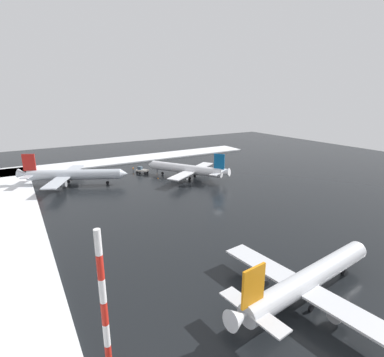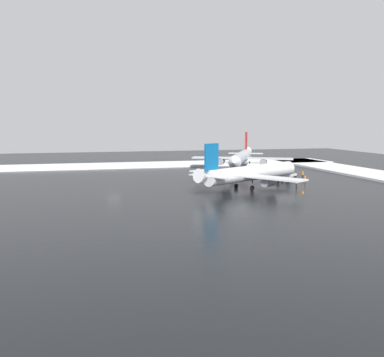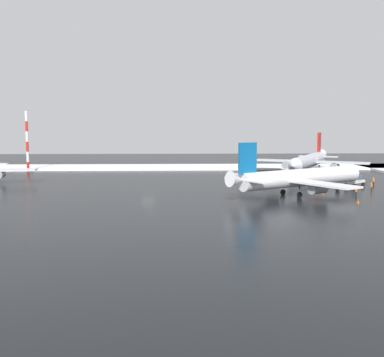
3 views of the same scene
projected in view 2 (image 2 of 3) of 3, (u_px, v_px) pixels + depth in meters
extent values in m
plane|color=black|center=(114.00, 189.00, 98.39)|extent=(240.00, 240.00, 0.00)
cube|color=white|center=(97.00, 166.00, 146.32)|extent=(152.00, 16.00, 0.54)
cylinder|color=white|center=(252.00, 173.00, 99.73)|extent=(25.19, 17.13, 3.13)
cone|color=white|center=(291.00, 168.00, 110.48)|extent=(3.44, 3.69, 2.98)
cone|color=white|center=(204.00, 176.00, 88.78)|extent=(4.20, 3.99, 3.05)
cube|color=white|center=(216.00, 172.00, 102.93)|extent=(9.72, 12.33, 0.33)
cylinder|color=gray|center=(224.00, 177.00, 102.12)|extent=(3.63, 3.21, 1.84)
cube|color=white|center=(276.00, 178.00, 92.61)|extent=(9.72, 12.33, 0.33)
cylinder|color=gray|center=(269.00, 182.00, 94.31)|extent=(3.63, 3.21, 1.84)
cube|color=#0C5999|center=(212.00, 157.00, 89.97)|extent=(3.31, 2.21, 5.16)
cube|color=white|center=(201.00, 175.00, 92.42)|extent=(4.36, 5.02, 0.22)
cube|color=white|center=(223.00, 177.00, 88.64)|extent=(4.36, 5.02, 0.22)
cylinder|color=black|center=(278.00, 176.00, 106.86)|extent=(0.22, 0.22, 0.64)
cylinder|color=black|center=(278.00, 182.00, 107.02)|extent=(1.03, 0.81, 1.01)
cylinder|color=black|center=(236.00, 180.00, 99.29)|extent=(0.22, 0.22, 0.64)
cylinder|color=black|center=(236.00, 186.00, 99.45)|extent=(1.03, 0.81, 1.01)
cylinder|color=black|center=(252.00, 181.00, 96.52)|extent=(0.22, 0.22, 0.64)
cylinder|color=black|center=(252.00, 188.00, 96.68)|extent=(1.03, 0.81, 1.01)
cylinder|color=silver|center=(241.00, 158.00, 136.49)|extent=(16.51, 27.95, 3.36)
cone|color=silver|center=(234.00, 163.00, 120.93)|extent=(3.93, 3.57, 3.20)
cone|color=silver|center=(247.00, 152.00, 152.16)|extent=(4.15, 4.45, 3.27)
cube|color=silver|center=(270.00, 159.00, 137.71)|extent=(13.43, 9.73, 0.36)
cylinder|color=gray|center=(263.00, 162.00, 137.76)|extent=(3.29, 3.90, 1.98)
cube|color=silver|center=(215.00, 158.00, 141.10)|extent=(13.43, 9.73, 0.36)
cylinder|color=gray|center=(221.00, 161.00, 140.32)|extent=(3.29, 3.90, 1.98)
cube|color=red|center=(246.00, 141.00, 149.42)|extent=(2.12, 3.68, 5.54)
cube|color=silver|center=(255.00, 153.00, 149.07)|extent=(5.40, 4.45, 0.24)
cube|color=silver|center=(236.00, 153.00, 150.31)|extent=(5.40, 4.45, 0.24)
cylinder|color=black|center=(237.00, 166.00, 126.59)|extent=(0.24, 0.24, 0.69)
cylinder|color=black|center=(236.00, 172.00, 126.76)|extent=(0.80, 1.13, 1.09)
cylinder|color=black|center=(250.00, 162.00, 139.09)|extent=(0.24, 0.24, 0.69)
cylinder|color=black|center=(250.00, 167.00, 139.26)|extent=(0.80, 1.13, 1.09)
cylinder|color=black|center=(235.00, 162.00, 140.00)|extent=(0.24, 0.24, 0.69)
cylinder|color=black|center=(235.00, 167.00, 140.17)|extent=(0.80, 1.13, 1.09)
cube|color=silver|center=(289.00, 175.00, 113.95)|extent=(4.93, 4.66, 0.50)
cube|color=#3F5160|center=(290.00, 171.00, 114.60)|extent=(2.04, 2.05, 1.10)
cylinder|color=black|center=(287.00, 177.00, 115.91)|extent=(0.89, 0.83, 0.90)
cylinder|color=black|center=(295.00, 178.00, 114.79)|extent=(0.89, 0.83, 0.90)
cylinder|color=black|center=(282.00, 178.00, 113.28)|extent=(0.89, 0.83, 0.90)
cylinder|color=black|center=(290.00, 179.00, 112.16)|extent=(0.89, 0.83, 0.90)
cylinder|color=black|center=(303.00, 177.00, 117.00)|extent=(0.16, 0.16, 0.85)
cylinder|color=black|center=(302.00, 177.00, 117.08)|extent=(0.16, 0.16, 0.85)
cylinder|color=orange|center=(303.00, 174.00, 116.95)|extent=(0.36, 0.36, 0.62)
sphere|color=tan|center=(303.00, 172.00, 116.90)|extent=(0.24, 0.24, 0.24)
cylinder|color=black|center=(305.00, 181.00, 108.11)|extent=(0.16, 0.16, 0.85)
cylinder|color=black|center=(305.00, 181.00, 107.92)|extent=(0.16, 0.16, 0.85)
cylinder|color=orange|center=(305.00, 178.00, 107.92)|extent=(0.36, 0.36, 0.62)
sphere|color=tan|center=(305.00, 176.00, 107.87)|extent=(0.24, 0.24, 0.24)
cylinder|color=black|center=(297.00, 186.00, 100.63)|extent=(0.16, 0.16, 0.85)
cylinder|color=black|center=(296.00, 186.00, 100.78)|extent=(0.16, 0.16, 0.85)
cylinder|color=orange|center=(296.00, 182.00, 100.62)|extent=(0.36, 0.36, 0.62)
sphere|color=tan|center=(297.00, 180.00, 100.56)|extent=(0.24, 0.24, 0.24)
cone|color=orange|center=(303.00, 192.00, 92.83)|extent=(0.36, 0.36, 0.55)
cone|color=orange|center=(268.00, 185.00, 102.60)|extent=(0.36, 0.36, 0.55)
cone|color=orange|center=(252.00, 181.00, 109.70)|extent=(0.36, 0.36, 0.55)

